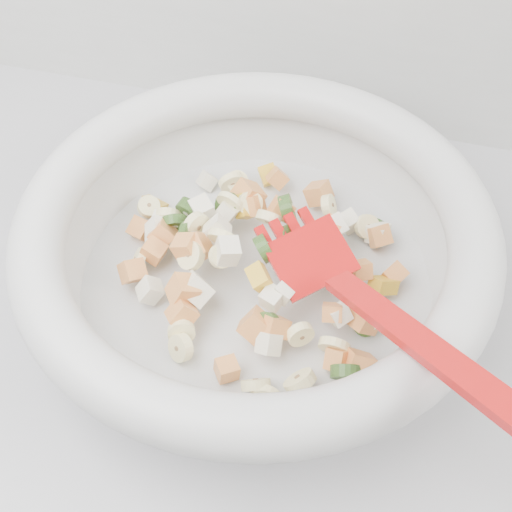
# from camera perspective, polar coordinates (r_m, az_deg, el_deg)

# --- Properties ---
(counter) EXTENTS (2.00, 0.60, 0.90)m
(counter) POSITION_cam_1_polar(r_m,az_deg,el_deg) (1.03, 1.77, -18.42)
(counter) COLOR #A4A3A8
(counter) RESTS_ON ground
(mixing_bowl) EXTENTS (0.46, 0.43, 0.17)m
(mixing_bowl) POSITION_cam_1_polar(r_m,az_deg,el_deg) (0.59, 0.03, 0.97)
(mixing_bowl) COLOR silver
(mixing_bowl) RESTS_ON counter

